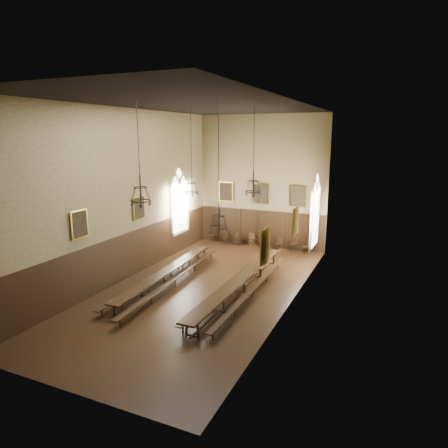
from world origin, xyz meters
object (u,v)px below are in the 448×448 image
Objects in this scene: chandelier_back_left at (192,186)px; chair_6 at (293,247)px; bench_right_outer at (253,292)px; table_left at (168,276)px; chair_1 at (225,239)px; chandelier_back_right at (253,186)px; bench_right_inner at (228,289)px; bench_left_outer at (158,277)px; chair_3 at (252,242)px; chair_2 at (236,241)px; chandelier_front_right at (219,218)px; bench_left_inner at (175,280)px; table_right at (240,286)px; chandelier_front_left at (141,195)px; chair_5 at (278,246)px; chair_0 at (213,238)px; chair_7 at (306,249)px; chair_4 at (265,244)px.

chair_6 is at bearing 56.46° from chandelier_back_left.
bench_right_outer is at bearing -81.56° from chair_6.
table_left is 8.51m from chair_1.
chandelier_back_right is at bearing -44.13° from chair_1.
chair_1 is (-3.97, 8.67, 0.01)m from bench_right_inner.
bench_right_inner is (4.05, -0.05, -0.02)m from bench_left_outer.
table_left is 10.35× the size of chair_3.
table_left is at bearing -87.62° from chair_2.
bench_right_inner is at bearing 103.15° from chandelier_front_right.
chair_6 is (4.00, 8.66, -0.00)m from bench_left_inner.
chandelier_back_right is at bearing -84.66° from chair_3.
chair_2 is 11.93m from chandelier_front_right.
chandelier_front_right is (-0.02, -2.39, 3.85)m from table_right.
table_right is at bearing -88.60° from chair_3.
chair_3 is 3.00m from chair_6.
chandelier_front_left reaches higher than table_left.
chair_2 reaches higher than bench_left_outer.
bench_left_outer is 9.84× the size of chair_6.
chair_3 reaches higher than chair_5.
bench_right_inner is at bearing -99.74° from chandelier_back_right.
chandelier_front_left is (-0.17, -2.41, 4.77)m from bench_left_inner.
chair_1 is at bearing 96.78° from bench_left_inner.
chair_0 is 1.07× the size of chair_3.
chandelier_back_left reaches higher than bench_right_inner.
bench_right_outer is 8.45m from chair_5.
bench_left_inner is 1.15× the size of bench_right_inner.
chandelier_front_right is at bearing -90.48° from table_right.
chandelier_back_left is (0.84, -6.37, 4.65)m from chair_1.
chair_6 is at bearing 86.13° from table_right.
chair_7 is at bearing 60.44° from bench_left_inner.
chair_5 reaches higher than table_left.
chandelier_back_right reaches higher than chair_4.
chair_3 is at bearing 84.00° from chandelier_front_left.
chair_5 is at bearing 5.09° from chair_2.
chandelier_back_right reaches higher than chair_5.
chair_5 is (4.97, -0.14, -0.03)m from chair_0.
bench_left_inner is 11.40× the size of chair_7.
chair_1 is at bearing 118.14° from table_right.
chair_7 is at bearing 5.44° from chair_2.
table_left is 5.03m from chandelier_back_left.
chair_4 is 0.90m from chair_5.
chair_0 is at bearing -162.98° from chair_5.
chandelier_back_left is (-0.20, 2.33, 4.62)m from bench_left_inner.
chair_4 is (2.16, -0.02, 0.01)m from chair_2.
table_right is 0.61m from bench_right_inner.
chandelier_front_left is at bearing -81.23° from table_left.
bench_left_inner is at bearing -4.00° from bench_left_outer.
table_left is 8.66m from chair_3.
chair_7 is 9.32m from chandelier_back_left.
table_right is at bearing -38.58° from chair_0.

